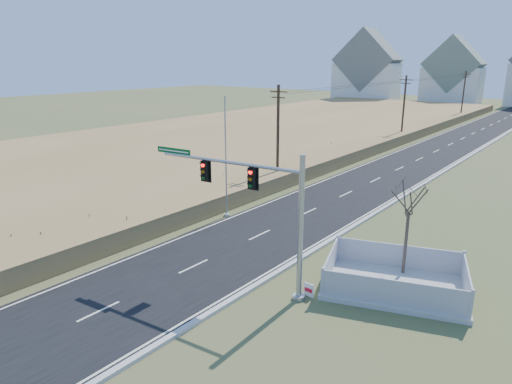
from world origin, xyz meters
name	(u,v)px	position (x,y,z in m)	size (l,w,h in m)	color
ground	(218,256)	(0.00, 0.00, 0.00)	(260.00, 260.00, 0.00)	#4A592B
road	(459,141)	(0.00, 50.00, 0.03)	(8.00, 180.00, 0.06)	black
curb	(491,143)	(4.15, 50.00, 0.09)	(0.30, 180.00, 0.18)	#B2AFA8
reed_marsh	(280,129)	(-24.00, 40.00, 0.65)	(38.00, 110.00, 1.30)	#A77C4B
utility_pole_near	(278,134)	(-6.50, 15.00, 4.68)	(1.80, 0.26, 9.00)	#422D1E
utility_pole_mid	(404,107)	(-6.50, 45.00, 4.68)	(1.80, 0.26, 9.00)	#422D1E
utility_pole_far	(463,94)	(-6.50, 75.00, 4.68)	(1.80, 0.26, 9.00)	#422D1E
condo_nw	(367,72)	(-38.00, 100.00, 7.70)	(17.69, 13.38, 19.05)	silver
condo_nnw	(453,76)	(-18.00, 108.00, 6.94)	(14.93, 11.17, 17.03)	silver
traffic_signal_mast	(266,207)	(4.65, -1.52, 4.37)	(8.87, 1.31, 7.10)	#9EA0A5
fence_enclosure	(394,284)	(9.74, 2.49, 0.30)	(7.96, 6.62, 1.56)	#B7B5AD
open_sign	(309,290)	(6.75, -0.82, 0.37)	(0.56, 0.10, 0.69)	white
flagpole	(226,170)	(-4.30, 5.58, 3.46)	(0.39, 0.39, 8.67)	#B7B5AD
bare_tree	(410,197)	(9.57, 4.06, 4.47)	(2.09, 2.09, 5.55)	#4C3F33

